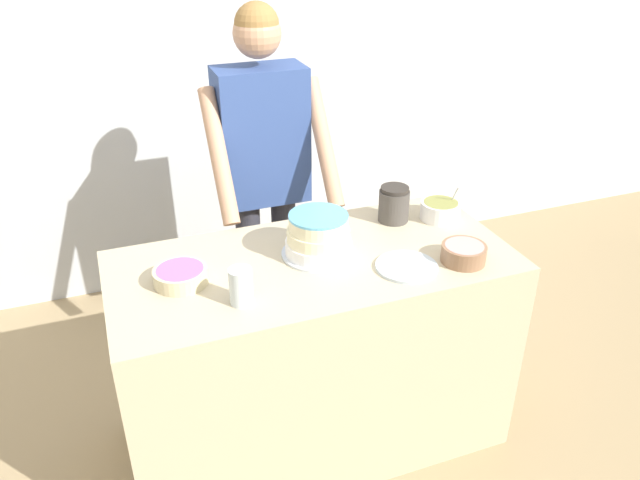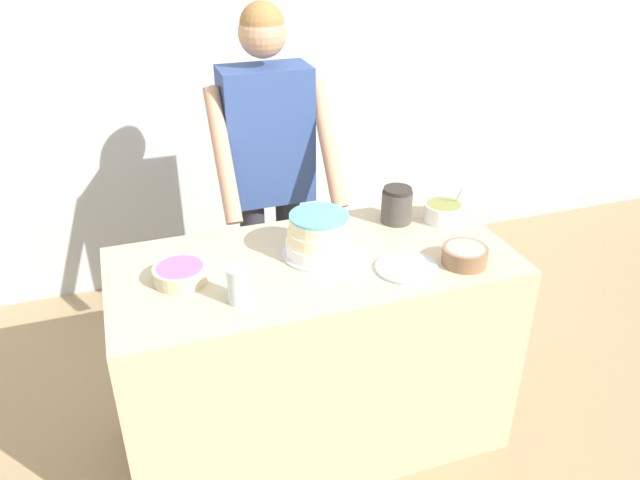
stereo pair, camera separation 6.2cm
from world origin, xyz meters
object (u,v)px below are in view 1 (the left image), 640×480
object	(u,v)px
drinking_glass	(241,286)
frosting_bowl_olive	(440,210)
person_baker	(263,157)
ceramic_plate	(407,267)
frosting_bowl_pink	(464,253)
stoneware_jar	(394,204)
cake	(318,236)
frosting_bowl_purple	(181,275)

from	to	relation	value
drinking_glass	frosting_bowl_olive	bearing A→B (deg)	18.79
person_baker	ceramic_plate	bearing A→B (deg)	-72.19
drinking_glass	frosting_bowl_pink	bearing A→B (deg)	-1.62
frosting_bowl_pink	stoneware_jar	xyz separation A→B (m)	(-0.09, 0.41, 0.04)
frosting_bowl_pink	frosting_bowl_olive	bearing A→B (deg)	73.73
drinking_glass	stoneware_jar	bearing A→B (deg)	26.59
frosting_bowl_pink	cake	bearing A→B (deg)	153.91
frosting_bowl_purple	ceramic_plate	distance (m)	0.84
person_baker	frosting_bowl_pink	world-z (taller)	person_baker
person_baker	drinking_glass	xyz separation A→B (m)	(-0.35, -0.92, -0.09)
cake	frosting_bowl_purple	distance (m)	0.54
frosting_bowl_olive	stoneware_jar	xyz separation A→B (m)	(-0.20, 0.06, 0.03)
frosting_bowl_pink	drinking_glass	xyz separation A→B (m)	(-0.86, 0.02, 0.03)
frosting_bowl_purple	ceramic_plate	bearing A→B (deg)	-13.55
person_baker	drinking_glass	bearing A→B (deg)	-110.70
drinking_glass	ceramic_plate	distance (m)	0.64
frosting_bowl_olive	stoneware_jar	world-z (taller)	stoneware_jar
frosting_bowl_purple	stoneware_jar	world-z (taller)	stoneware_jar
frosting_bowl_olive	cake	bearing A→B (deg)	-169.83
frosting_bowl_olive	drinking_glass	xyz separation A→B (m)	(-0.97, -0.33, 0.02)
frosting_bowl_purple	drinking_glass	distance (m)	0.27
frosting_bowl_olive	person_baker	bearing A→B (deg)	136.61
ceramic_plate	frosting_bowl_olive	bearing A→B (deg)	44.47
person_baker	frosting_bowl_purple	xyz separation A→B (m)	(-0.52, -0.71, -0.12)
frosting_bowl_pink	ceramic_plate	size ratio (longest dim) A/B	0.73
ceramic_plate	stoneware_jar	world-z (taller)	stoneware_jar
frosting_bowl_pink	stoneware_jar	distance (m)	0.42
frosting_bowl_olive	drinking_glass	size ratio (longest dim) A/B	1.29
cake	frosting_bowl_olive	xyz separation A→B (m)	(0.60, 0.11, -0.04)
frosting_bowl_purple	frosting_bowl_pink	bearing A→B (deg)	-12.30
person_baker	frosting_bowl_olive	distance (m)	0.86
frosting_bowl_purple	ceramic_plate	xyz separation A→B (m)	(0.81, -0.20, -0.03)
person_baker	ceramic_plate	distance (m)	0.97
cake	frosting_bowl_olive	bearing A→B (deg)	10.17
frosting_bowl_purple	stoneware_jar	bearing A→B (deg)	10.98
cake	frosting_bowl_pink	xyz separation A→B (m)	(0.50, -0.24, -0.04)
person_baker	frosting_bowl_olive	size ratio (longest dim) A/B	10.18
drinking_glass	frosting_bowl_purple	bearing A→B (deg)	130.80
drinking_glass	ceramic_plate	world-z (taller)	drinking_glass
frosting_bowl_olive	frosting_bowl_purple	bearing A→B (deg)	-173.65
frosting_bowl_olive	frosting_bowl_purple	size ratio (longest dim) A/B	0.87
frosting_bowl_purple	cake	bearing A→B (deg)	1.99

